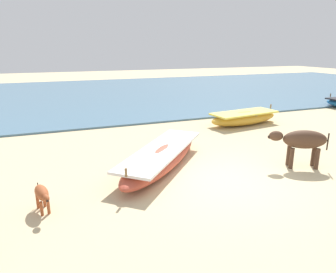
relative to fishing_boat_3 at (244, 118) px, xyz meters
name	(u,v)px	position (x,y,z in m)	size (l,w,h in m)	color
ground	(223,180)	(-4.01, -4.92, -0.31)	(80.00, 80.00, 0.00)	#CCB789
sea_water	(107,94)	(-4.01, 11.59, -0.27)	(60.00, 20.00, 0.08)	slate
fishing_boat_3	(244,118)	(0.00, 0.00, 0.00)	(3.61, 1.62, 0.77)	gold
fishing_boat_5	(162,157)	(-5.16, -3.43, -0.01)	(3.95, 4.21, 0.74)	#B74733
calf_near_rust	(42,194)	(-8.36, -4.96, 0.09)	(0.38, 0.85, 0.56)	#9E4C28
cow_second_adult_dark	(302,141)	(-1.48, -4.92, 0.48)	(1.61, 1.01, 1.09)	#4C3323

